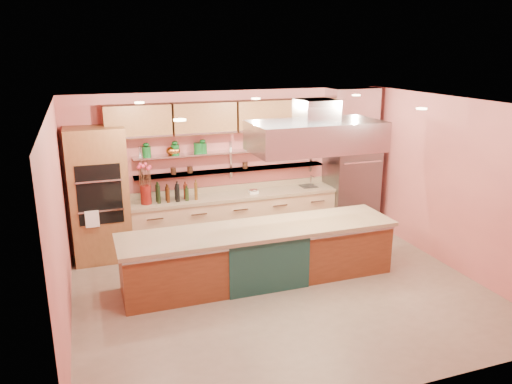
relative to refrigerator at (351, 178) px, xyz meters
name	(u,v)px	position (x,y,z in m)	size (l,w,h in m)	color
floor	(282,292)	(-2.35, -2.14, -1.06)	(6.00, 5.00, 0.02)	gray
ceiling	(285,104)	(-2.35, -2.14, 1.75)	(6.00, 5.00, 0.02)	black
wall_back	(233,166)	(-2.35, 0.36, 0.35)	(6.00, 0.04, 2.80)	#CC6660
wall_front	(382,275)	(-2.35, -4.64, 0.35)	(6.00, 0.04, 2.80)	#CC6660
wall_left	(60,227)	(-5.35, -2.14, 0.35)	(0.04, 5.00, 2.80)	#CC6660
wall_right	(455,185)	(0.65, -2.14, 0.35)	(0.04, 5.00, 2.80)	#CC6660
oven_stack	(99,195)	(-4.80, 0.04, 0.10)	(0.95, 0.64, 2.30)	brown
refrigerator	(351,178)	(0.00, 0.00, 0.00)	(0.95, 0.72, 2.10)	slate
back_counter	(236,218)	(-2.40, 0.06, -0.58)	(3.84, 0.64, 0.93)	tan
wall_shelf_lower	(232,170)	(-2.40, 0.23, 0.30)	(3.60, 0.26, 0.03)	silver
wall_shelf_upper	(232,152)	(-2.40, 0.23, 0.65)	(3.60, 0.26, 0.03)	silver
upper_cabinets	(235,116)	(-2.35, 0.18, 1.30)	(4.60, 0.36, 0.55)	brown
range_hood	(316,136)	(-1.64, -1.65, 1.20)	(2.00, 1.00, 0.45)	silver
ceiling_downlights	(280,105)	(-2.35, -1.94, 1.72)	(4.00, 2.80, 0.02)	#FFE5A5
island	(260,254)	(-2.54, -1.65, -0.61)	(4.21, 0.92, 0.88)	brown
flower_vase	(146,195)	(-4.03, 0.01, 0.04)	(0.19, 0.19, 0.33)	#61120E
oil_bottle_cluster	(177,194)	(-3.49, 0.01, 0.01)	(0.78, 0.22, 0.25)	black
kitchen_scale	(253,191)	(-2.06, 0.01, -0.07)	(0.17, 0.12, 0.09)	white
bar_faucet	(311,181)	(-0.84, 0.11, -0.01)	(0.03, 0.03, 0.21)	silver
copper_kettle	(171,151)	(-3.52, 0.23, 0.74)	(0.19, 0.19, 0.15)	#C0702C
green_canister	(198,148)	(-3.04, 0.23, 0.76)	(0.16, 0.16, 0.19)	#104E1C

